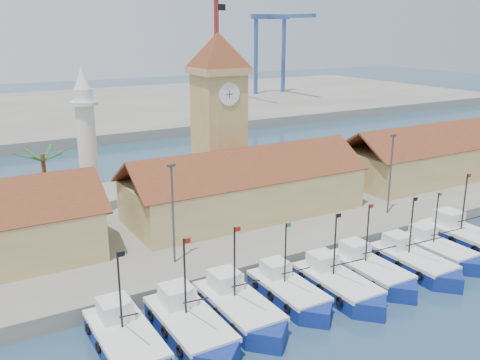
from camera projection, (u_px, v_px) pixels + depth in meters
ground at (368, 301)px, 44.01m from camera, size 400.00×400.00×0.00m
quay at (228, 209)px, 63.75m from camera, size 140.00×32.00×1.50m
terminal at (64, 111)px, 135.19m from camera, size 240.00×80.00×2.00m
boat_0 at (127, 344)px, 36.61m from camera, size 3.71×10.17×7.70m
boat_1 at (192, 329)px, 38.39m from camera, size 3.82×10.45×7.91m
boat_2 at (241, 311)px, 40.94m from camera, size 3.73×10.22×7.74m
boat_3 at (290, 294)px, 43.66m from camera, size 3.36×9.22×6.97m
boat_4 at (340, 287)px, 44.76m from camera, size 3.56×9.74×7.37m
boat_5 at (372, 273)px, 47.32m from camera, size 3.51×9.62×7.28m
boat_6 at (415, 264)px, 49.08m from camera, size 3.53×9.68×7.33m
boat_7 at (440, 252)px, 51.81m from camera, size 3.31×9.08×6.87m
boat_8 at (468, 239)px, 54.55m from camera, size 3.85×10.54×7.97m
hall_center at (245, 192)px, 59.53m from camera, size 27.04×10.13×7.61m
hall_right at (441, 158)px, 74.94m from camera, size 31.20×10.13×7.61m
clock_tower at (219, 114)px, 62.31m from camera, size 5.80×5.80×22.70m
minaret at (87, 143)px, 57.37m from camera, size 3.00×3.00×16.30m
palm_tree at (46, 185)px, 54.26m from camera, size 5.60×5.03×8.39m
lamp_posts at (291, 188)px, 52.43m from camera, size 80.70×0.25×9.03m
crane_red_right at (219, 16)px, 143.22m from camera, size 1.00×32.36×40.47m
gantry at (276, 32)px, 156.98m from camera, size 13.00×22.00×23.20m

